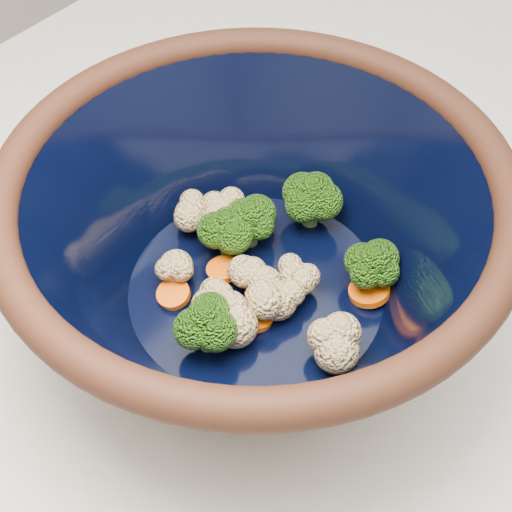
# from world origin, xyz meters

# --- Properties ---
(mixing_bowl) EXTENTS (0.37, 0.37, 0.16)m
(mixing_bowl) POSITION_xyz_m (-0.11, -0.06, 0.99)
(mixing_bowl) COLOR black
(mixing_bowl) RESTS_ON counter
(vegetable_pile) EXTENTS (0.20, 0.19, 0.05)m
(vegetable_pile) POSITION_xyz_m (-0.11, -0.05, 0.96)
(vegetable_pile) COLOR #608442
(vegetable_pile) RESTS_ON mixing_bowl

